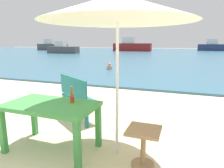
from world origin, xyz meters
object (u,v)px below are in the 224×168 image
object	(u,v)px
boat_barge	(132,46)
boat_fishing_trawler	(63,49)
patio_umbrella	(118,8)
boat_sailboat	(52,46)
boat_ferry	(214,47)
picnic_table_green	(51,110)
beer_bottle_amber	(72,97)
swimmer_person	(110,67)
side_table_wood	(143,142)
bench_teal_center	(77,95)

from	to	relation	value
boat_barge	boat_fishing_trawler	bearing A→B (deg)	-125.52
patio_umbrella	boat_barge	world-z (taller)	boat_barge
patio_umbrella	boat_sailboat	xyz separation A→B (m)	(-25.42, 33.21, -1.20)
boat_ferry	boat_sailboat	world-z (taller)	boat_sailboat
picnic_table_green	beer_bottle_amber	xyz separation A→B (m)	(0.29, 0.15, 0.20)
boat_ferry	patio_umbrella	bearing A→B (deg)	-98.49
swimmer_person	boat_barge	size ratio (longest dim) A/B	0.06
beer_bottle_amber	patio_umbrella	xyz separation A→B (m)	(0.70, 0.08, 1.26)
beer_bottle_amber	patio_umbrella	world-z (taller)	patio_umbrella
swimmer_person	boat_sailboat	xyz separation A→B (m)	(-22.08, 24.59, 0.67)
side_table_wood	bench_teal_center	world-z (taller)	bench_teal_center
patio_umbrella	swimmer_person	world-z (taller)	patio_umbrella
beer_bottle_amber	picnic_table_green	bearing A→B (deg)	-152.20
beer_bottle_amber	boat_fishing_trawler	xyz separation A→B (m)	(-15.78, 23.70, -0.14)
side_table_wood	boat_sailboat	size ratio (longest dim) A/B	0.08
side_table_wood	boat_ferry	xyz separation A→B (m)	(5.80, 41.95, 0.53)
beer_bottle_amber	boat_sailboat	bearing A→B (deg)	126.60
side_table_wood	boat_ferry	size ratio (longest dim) A/B	0.09
picnic_table_green	side_table_wood	distance (m)	1.46
beer_bottle_amber	boat_ferry	distance (m)	42.42
boat_fishing_trawler	swimmer_person	bearing A→B (deg)	-48.78
bench_teal_center	boat_ferry	size ratio (longest dim) A/B	0.20
picnic_table_green	boat_fishing_trawler	distance (m)	28.44
side_table_wood	boat_sailboat	distance (m)	42.23
swimmer_person	picnic_table_green	bearing A→B (deg)	-75.13
swimmer_person	boat_fishing_trawler	world-z (taller)	boat_fishing_trawler
swimmer_person	boat_ferry	size ratio (longest dim) A/B	0.07
side_table_wood	boat_ferry	bearing A→B (deg)	82.13
picnic_table_green	boat_sailboat	distance (m)	41.42
bench_teal_center	boat_barge	size ratio (longest dim) A/B	0.17
boat_barge	side_table_wood	bearing A→B (deg)	-75.43
boat_barge	boat_sailboat	distance (m)	16.87
picnic_table_green	swimmer_person	bearing A→B (deg)	104.87
picnic_table_green	beer_bottle_amber	distance (m)	0.39
side_table_wood	picnic_table_green	bearing A→B (deg)	-177.77
patio_umbrella	boat_ferry	world-z (taller)	boat_ferry
side_table_wood	boat_fishing_trawler	world-z (taller)	boat_fishing_trawler
picnic_table_green	bench_teal_center	xyz separation A→B (m)	(-0.30, 1.32, -0.11)
bench_teal_center	boat_sailboat	xyz separation A→B (m)	(-24.13, 32.12, 0.37)
boat_sailboat	swimmer_person	bearing A→B (deg)	-48.08
picnic_table_green	boat_sailboat	world-z (taller)	boat_sailboat
beer_bottle_amber	patio_umbrella	distance (m)	1.45
boat_barge	picnic_table_green	bearing A→B (deg)	-77.67
picnic_table_green	patio_umbrella	distance (m)	1.79
picnic_table_green	side_table_wood	world-z (taller)	picnic_table_green
swimmer_person	boat_fishing_trawler	distance (m)	19.95
boat_ferry	bench_teal_center	bearing A→B (deg)	-100.48
beer_bottle_amber	boat_fishing_trawler	size ratio (longest dim) A/B	0.05
patio_umbrella	swimmer_person	size ratio (longest dim) A/B	5.61
boat_barge	boat_ferry	bearing A→B (deg)	25.65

